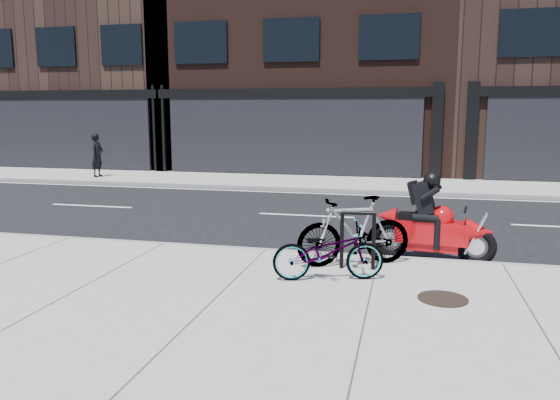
% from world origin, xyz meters
% --- Properties ---
extents(ground, '(120.00, 120.00, 0.00)m').
position_xyz_m(ground, '(0.00, 0.00, 0.00)').
color(ground, black).
rests_on(ground, ground).
extents(sidewalk_near, '(60.00, 6.00, 0.13)m').
position_xyz_m(sidewalk_near, '(0.00, -5.00, 0.07)').
color(sidewalk_near, gray).
rests_on(sidewalk_near, ground).
extents(sidewalk_far, '(60.00, 3.50, 0.13)m').
position_xyz_m(sidewalk_far, '(0.00, 7.75, 0.07)').
color(sidewalk_far, gray).
rests_on(sidewalk_far, ground).
extents(building_midwest, '(10.00, 10.00, 12.00)m').
position_xyz_m(building_midwest, '(-12.00, 14.50, 6.00)').
color(building_midwest, black).
rests_on(building_midwest, ground).
extents(building_center, '(12.00, 10.00, 14.50)m').
position_xyz_m(building_center, '(-2.00, 14.50, 7.25)').
color(building_center, black).
rests_on(building_center, ground).
extents(bike_rack, '(0.56, 0.10, 0.93)m').
position_xyz_m(bike_rack, '(1.71, -2.79, 0.68)').
color(bike_rack, black).
rests_on(bike_rack, sidewalk_near).
extents(bicycle_front, '(1.74, 1.02, 0.86)m').
position_xyz_m(bicycle_front, '(1.34, -3.45, 0.56)').
color(bicycle_front, gray).
rests_on(bicycle_front, sidewalk_near).
extents(bicycle_rear, '(1.93, 1.27, 1.13)m').
position_xyz_m(bicycle_rear, '(1.63, -2.60, 0.70)').
color(bicycle_rear, gray).
rests_on(bicycle_rear, sidewalk_near).
extents(motorcycle, '(2.11, 0.69, 1.58)m').
position_xyz_m(motorcycle, '(2.98, -1.61, 0.64)').
color(motorcycle, black).
rests_on(motorcycle, ground).
extents(pedestrian, '(0.39, 0.60, 1.63)m').
position_xyz_m(pedestrian, '(-8.90, 7.10, 0.95)').
color(pedestrian, black).
rests_on(pedestrian, sidewalk_far).
extents(manhole_cover, '(0.67, 0.67, 0.02)m').
position_xyz_m(manhole_cover, '(2.95, -3.95, 0.14)').
color(manhole_cover, black).
rests_on(manhole_cover, sidewalk_near).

